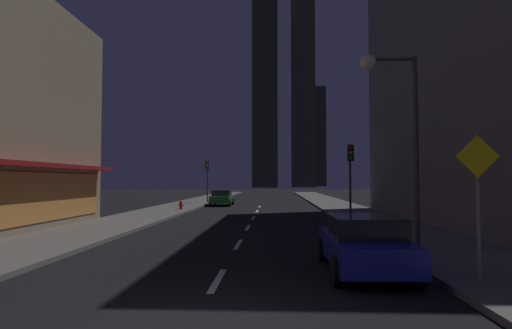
% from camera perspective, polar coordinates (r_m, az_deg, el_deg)
% --- Properties ---
extents(ground_plane, '(78.00, 136.00, 0.10)m').
position_cam_1_polar(ground_plane, '(38.17, 0.70, -5.92)').
color(ground_plane, black).
extents(sidewalk_right, '(4.00, 76.00, 0.15)m').
position_cam_1_polar(sidewalk_right, '(38.56, 11.21, -5.66)').
color(sidewalk_right, '#605E59').
rests_on(sidewalk_right, ground).
extents(sidewalk_left, '(4.00, 76.00, 0.15)m').
position_cam_1_polar(sidewalk_left, '(39.04, -9.67, -5.63)').
color(sidewalk_left, '#605E59').
rests_on(sidewalk_left, ground).
extents(lane_marking_center, '(0.16, 33.40, 0.01)m').
position_cam_1_polar(lane_marking_center, '(19.86, -1.19, -9.08)').
color(lane_marking_center, silver).
rests_on(lane_marking_center, ground).
extents(skyscraper_distant_tall, '(8.38, 8.51, 69.51)m').
position_cam_1_polar(skyscraper_distant_tall, '(136.03, 1.32, 11.46)').
color(skyscraper_distant_tall, '#38352A').
rests_on(skyscraper_distant_tall, ground).
extents(skyscraper_distant_mid, '(8.12, 8.28, 72.12)m').
position_cam_1_polar(skyscraper_distant_mid, '(144.43, 6.77, 11.19)').
color(skyscraper_distant_mid, '#423E31').
rests_on(skyscraper_distant_mid, ground).
extents(skyscraper_distant_short, '(5.10, 5.45, 41.12)m').
position_cam_1_polar(skyscraper_distant_short, '(165.62, 9.13, 4.01)').
color(skyscraper_distant_short, '#38352A').
rests_on(skyscraper_distant_short, ground).
extents(car_parked_near, '(1.98, 4.24, 1.45)m').
position_cam_1_polar(car_parked_near, '(10.60, 15.27, -10.93)').
color(car_parked_near, navy).
rests_on(car_parked_near, ground).
extents(car_parked_far, '(1.98, 4.24, 1.45)m').
position_cam_1_polar(car_parked_far, '(37.16, -4.94, -4.79)').
color(car_parked_far, '#1E722D').
rests_on(car_parked_far, ground).
extents(fire_hydrant_far_left, '(0.42, 0.30, 0.65)m').
position_cam_1_polar(fire_hydrant_far_left, '(31.10, -10.81, -5.77)').
color(fire_hydrant_far_left, red).
rests_on(fire_hydrant_far_left, sidewalk_left).
extents(traffic_light_near_right, '(0.32, 0.48, 4.20)m').
position_cam_1_polar(traffic_light_near_right, '(22.24, 13.49, -0.07)').
color(traffic_light_near_right, '#2D2D2D').
rests_on(traffic_light_near_right, sidewalk_right).
extents(traffic_light_far_left, '(0.32, 0.48, 4.20)m').
position_cam_1_polar(traffic_light_far_left, '(40.29, -7.06, -1.10)').
color(traffic_light_far_left, '#2D2D2D').
rests_on(traffic_light_far_left, sidewalk_left).
extents(street_lamp_right, '(1.96, 0.56, 6.58)m').
position_cam_1_polar(street_lamp_right, '(14.57, 18.98, 8.57)').
color(street_lamp_right, '#38383D').
rests_on(street_lamp_right, sidewalk_right).
extents(pedestrian_crossing_sign, '(0.91, 0.08, 3.15)m').
position_cam_1_polar(pedestrian_crossing_sign, '(9.51, 29.40, -3.99)').
color(pedestrian_crossing_sign, slate).
rests_on(pedestrian_crossing_sign, sidewalk_right).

